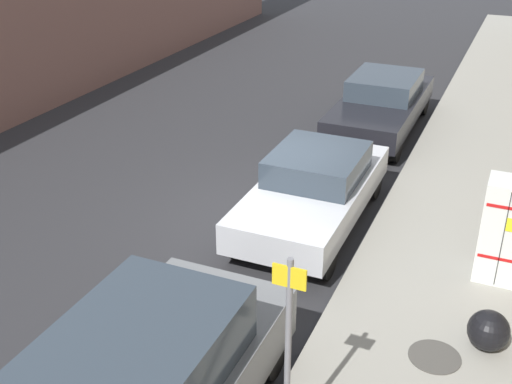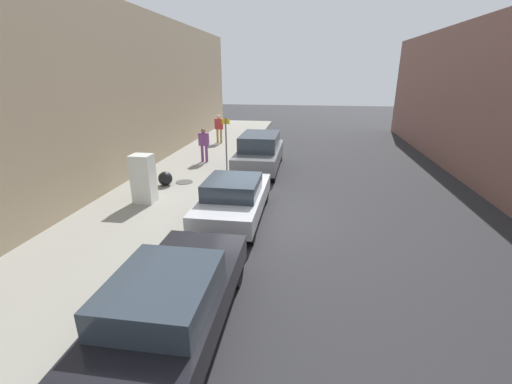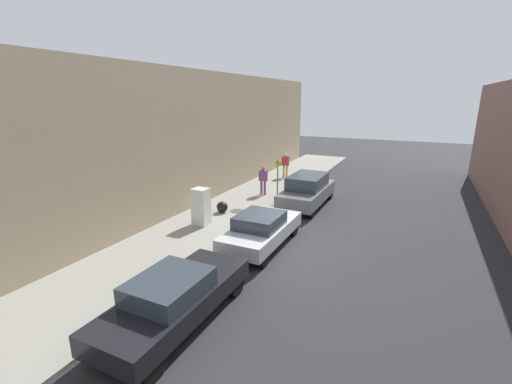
# 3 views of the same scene
# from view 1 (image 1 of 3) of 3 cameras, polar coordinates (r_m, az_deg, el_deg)

# --- Properties ---
(ground_plane) EXTENTS (80.00, 80.00, 0.00)m
(ground_plane) POSITION_cam_1_polar(r_m,az_deg,el_deg) (12.28, 1.29, -2.53)
(ground_plane) COLOR #28282B
(sidewalk_slab) EXTENTS (4.11, 44.00, 0.13)m
(sidewalk_slab) POSITION_cam_1_polar(r_m,az_deg,el_deg) (11.57, 19.69, -5.83)
(sidewalk_slab) COLOR gray
(sidewalk_slab) RESTS_ON ground
(discarded_refrigerator) EXTENTS (0.70, 0.63, 1.70)m
(discarded_refrigerator) POSITION_cam_1_polar(r_m,az_deg,el_deg) (10.69, 21.19, -3.21)
(discarded_refrigerator) COLOR silver
(discarded_refrigerator) RESTS_ON sidewalk_slab
(manhole_cover) EXTENTS (0.70, 0.70, 0.02)m
(manhole_cover) POSITION_cam_1_polar(r_m,az_deg,el_deg) (9.19, 15.59, -13.92)
(manhole_cover) COLOR #47443F
(manhole_cover) RESTS_ON sidewalk_slab
(street_sign_post) EXTENTS (0.36, 0.07, 2.45)m
(street_sign_post) POSITION_cam_1_polar(r_m,az_deg,el_deg) (6.92, 2.86, -13.49)
(street_sign_post) COLOR slate
(street_sign_post) RESTS_ON sidewalk_slab
(trash_bag) EXTENTS (0.56, 0.56, 0.56)m
(trash_bag) POSITION_cam_1_polar(r_m,az_deg,el_deg) (9.40, 19.96, -11.49)
(trash_bag) COLOR black
(trash_bag) RESTS_ON sidewalk_slab
(parked_sedan_dark) EXTENTS (1.81, 4.78, 1.42)m
(parked_sedan_dark) POSITION_cam_1_polar(r_m,az_deg,el_deg) (16.71, 11.12, 7.80)
(parked_sedan_dark) COLOR black
(parked_sedan_dark) RESTS_ON ground
(parked_sedan_silver) EXTENTS (1.82, 4.36, 1.40)m
(parked_sedan_silver) POSITION_cam_1_polar(r_m,az_deg,el_deg) (11.90, 5.16, 0.33)
(parked_sedan_silver) COLOR silver
(parked_sedan_silver) RESTS_ON ground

